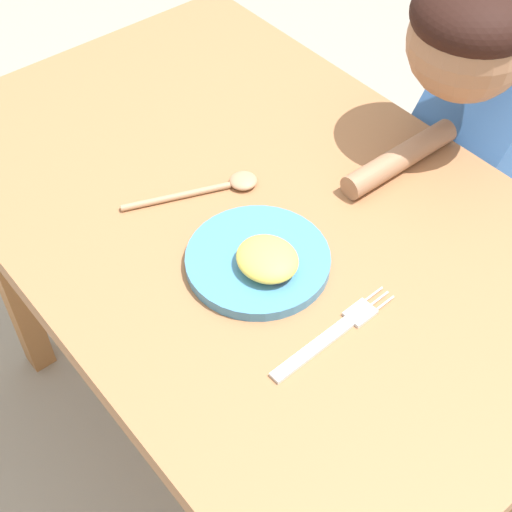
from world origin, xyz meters
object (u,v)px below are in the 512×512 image
spoon (218,187)px  plate (261,260)px  person (465,178)px  fork (332,335)px

spoon → plate: bearing=-85.4°
plate → person: size_ratio=0.21×
plate → fork: size_ratio=0.97×
person → plate: bearing=92.6°
fork → person: person is taller
fork → person: size_ratio=0.21×
plate → person: (-0.02, 0.53, -0.16)m
spoon → person: size_ratio=0.21×
fork → spoon: spoon is taller
fork → person: bearing=16.5°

